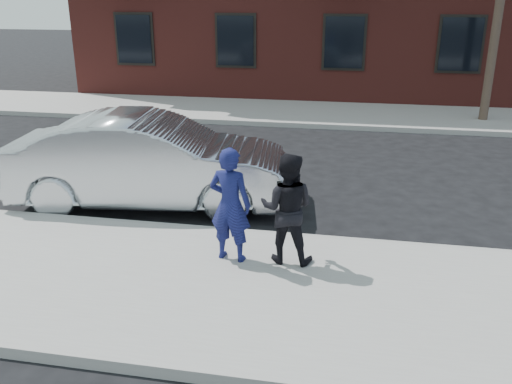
# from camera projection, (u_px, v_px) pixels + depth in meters

# --- Properties ---
(ground) EXTENTS (100.00, 100.00, 0.00)m
(ground) POSITION_uv_depth(u_px,v_px,m) (293.00, 292.00, 7.31)
(ground) COLOR black
(ground) RESTS_ON ground
(near_sidewalk) EXTENTS (50.00, 3.50, 0.15)m
(near_sidewalk) POSITION_uv_depth(u_px,v_px,m) (290.00, 297.00, 7.05)
(near_sidewalk) COLOR gray
(near_sidewalk) RESTS_ON ground
(near_curb) EXTENTS (50.00, 0.10, 0.15)m
(near_curb) POSITION_uv_depth(u_px,v_px,m) (305.00, 239.00, 8.71)
(near_curb) COLOR #999691
(near_curb) RESTS_ON ground
(far_sidewalk) EXTENTS (50.00, 3.50, 0.15)m
(far_sidewalk) POSITION_uv_depth(u_px,v_px,m) (335.00, 114.00, 17.65)
(far_sidewalk) COLOR gray
(far_sidewalk) RESTS_ON ground
(far_curb) EXTENTS (50.00, 0.10, 0.15)m
(far_curb) POSITION_uv_depth(u_px,v_px,m) (332.00, 127.00, 15.99)
(far_curb) COLOR #999691
(far_curb) RESTS_ON ground
(silver_sedan) EXTENTS (5.39, 2.46, 1.71)m
(silver_sedan) POSITION_uv_depth(u_px,v_px,m) (151.00, 162.00, 10.05)
(silver_sedan) COLOR #B7BABF
(silver_sedan) RESTS_ON ground
(man_hoodie) EXTENTS (0.67, 0.54, 1.68)m
(man_hoodie) POSITION_uv_depth(u_px,v_px,m) (230.00, 205.00, 7.64)
(man_hoodie) COLOR navy
(man_hoodie) RESTS_ON near_sidewalk
(man_peacoat) EXTENTS (0.81, 0.64, 1.61)m
(man_peacoat) POSITION_uv_depth(u_px,v_px,m) (287.00, 208.00, 7.60)
(man_peacoat) COLOR black
(man_peacoat) RESTS_ON near_sidewalk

